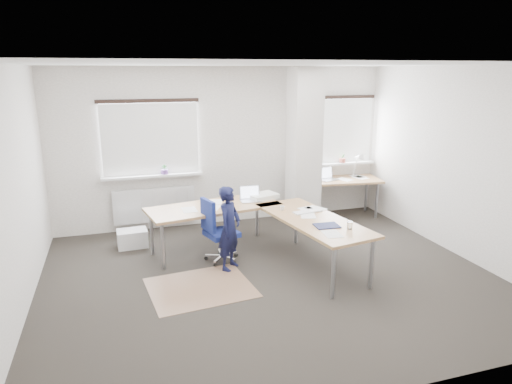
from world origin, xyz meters
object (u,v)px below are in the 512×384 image
object	(u,v)px
task_chair	(220,244)
desk_main	(264,214)
person	(229,228)
desk_side	(343,181)

from	to	relation	value
task_chair	desk_main	bearing A→B (deg)	-21.86
desk_main	person	world-z (taller)	person
desk_main	desk_side	bearing A→B (deg)	25.63
desk_side	person	distance (m)	3.16
task_chair	desk_side	bearing A→B (deg)	11.79
desk_main	person	xyz separation A→B (m)	(-0.57, -0.21, -0.09)
desk_main	task_chair	bearing A→B (deg)	163.78
desk_side	task_chair	world-z (taller)	desk_side
desk_main	desk_side	distance (m)	2.56
desk_main	person	distance (m)	0.62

